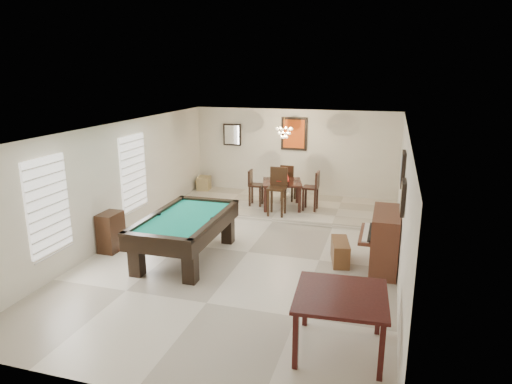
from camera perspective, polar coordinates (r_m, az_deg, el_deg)
The scene contains 26 objects.
ground_plane at distance 9.64m, azimuth -1.03°, elevation -7.57°, with size 6.00×9.00×0.02m, color beige.
wall_back at distance 13.47m, azimuth 4.75°, elevation 4.76°, with size 6.00×0.04×2.60m, color silver.
wall_front at distance 5.37m, azimuth -16.07°, elevation -12.10°, with size 6.00×0.04×2.60m, color silver.
wall_left at distance 10.49m, azimuth -16.88°, elevation 1.19°, with size 0.04×9.00×2.60m, color silver.
wall_right at distance 8.81m, azimuth 17.87°, elevation -1.48°, with size 0.04×9.00×2.60m, color silver.
ceiling at distance 8.96m, azimuth -1.10°, elevation 8.02°, with size 6.00×9.00×0.04m, color white.
dining_step at distance 12.57m, azimuth 3.45°, elevation -1.79°, with size 6.00×2.50×0.12m, color beige.
window_left_front at distance 8.77m, azimuth -24.58°, elevation -1.54°, with size 0.06×1.00×1.70m, color white.
window_left_rear at distance 10.95m, azimuth -15.09°, elevation 2.42°, with size 0.06×1.00×1.70m, color white.
pool_table at distance 9.33m, azimuth -8.74°, elevation -5.64°, with size 1.39×2.57×0.86m, color black, non-canonical shape.
square_table at distance 6.46m, azimuth 10.43°, elevation -15.73°, with size 1.21×1.21×0.83m, color black, non-canonical shape.
upright_piano at distance 9.04m, azimuth 14.97°, elevation -5.78°, with size 0.75×1.35×1.12m, color #5C2E1E, non-canonical shape.
piano_bench at distance 9.23m, azimuth 10.47°, elevation -7.34°, with size 0.31×0.80×0.44m, color brown.
apothecary_chest at distance 10.05m, azimuth -17.69°, elevation -4.77°, with size 0.37×0.55×0.83m, color black.
dining_table at distance 12.15m, azimuth 3.27°, elevation -0.03°, with size 1.01×1.01×0.84m, color black, non-canonical shape.
flower_vase at distance 12.03m, azimuth 3.31°, elevation 2.39°, with size 0.13×0.13×0.22m, color #9E0D12, non-canonical shape.
dining_chair_south at distance 11.47m, azimuth 2.63°, elevation -0.00°, with size 0.45×0.45×1.20m, color black, non-canonical shape.
dining_chair_north at distance 12.83m, azimuth 4.08°, elevation 1.22°, with size 0.38×0.38×1.03m, color black, non-canonical shape.
dining_chair_west at distance 12.32m, azimuth 0.01°, elevation 0.52°, with size 0.36×0.36×0.97m, color black, non-canonical shape.
dining_chair_east at distance 11.99m, azimuth 6.83°, elevation 0.18°, with size 0.39×0.39×1.04m, color black, non-canonical shape.
corner_bench at distance 14.10m, azimuth -6.53°, elevation 1.11°, with size 0.36×0.45×0.41m, color #A18A57.
chandelier at distance 12.08m, azimuth 3.55°, elevation 7.91°, with size 0.44×0.44×0.60m, color #FFE5B2, non-canonical shape.
back_painting at distance 13.34m, azimuth 4.77°, elevation 7.26°, with size 0.75×0.06×0.95m, color #D84C14.
back_mirror at distance 13.86m, azimuth -3.00°, elevation 7.17°, with size 0.55×0.06×0.65m, color white.
right_picture_upper at distance 8.96m, azimuth 17.90°, elevation 2.75°, with size 0.06×0.55×0.65m, color slate.
right_picture_lower at distance 7.74m, azimuth 17.91°, elevation -0.65°, with size 0.06×0.45×0.55m, color gray.
Camera 1 is at (2.70, -8.48, 3.70)m, focal length 32.00 mm.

